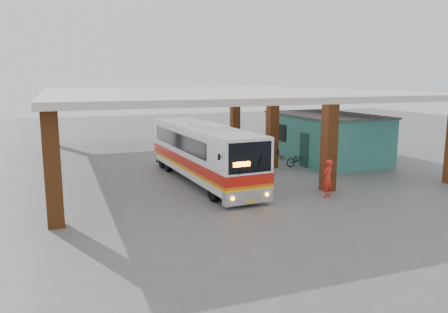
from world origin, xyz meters
TOP-DOWN VIEW (x-y plane):
  - ground at (0.00, 0.00)m, footprint 90.00×90.00m
  - brick_columns at (1.43, 5.00)m, footprint 20.10×21.60m
  - canopy_roof at (0.50, 6.50)m, footprint 21.00×23.00m
  - shop_building at (7.49, 4.00)m, footprint 5.20×8.20m
  - coach_bus at (-2.14, 0.94)m, footprint 2.93×11.05m
  - motorcycle at (4.70, 2.68)m, footprint 1.79×0.75m
  - pedestrian at (2.28, -4.04)m, footprint 0.77×0.68m
  - red_chair at (5.09, 5.31)m, footprint 0.46×0.46m

SIDE VIEW (x-z plane):
  - ground at x=0.00m, z-range 0.00..0.00m
  - red_chair at x=5.09m, z-range -0.03..0.75m
  - motorcycle at x=4.70m, z-range 0.00..0.92m
  - pedestrian at x=2.28m, z-range 0.00..1.76m
  - shop_building at x=7.49m, z-range 0.01..3.12m
  - coach_bus at x=-2.14m, z-range -0.01..3.18m
  - brick_columns at x=1.43m, z-range 0.00..4.35m
  - canopy_roof at x=0.50m, z-range 4.35..4.65m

